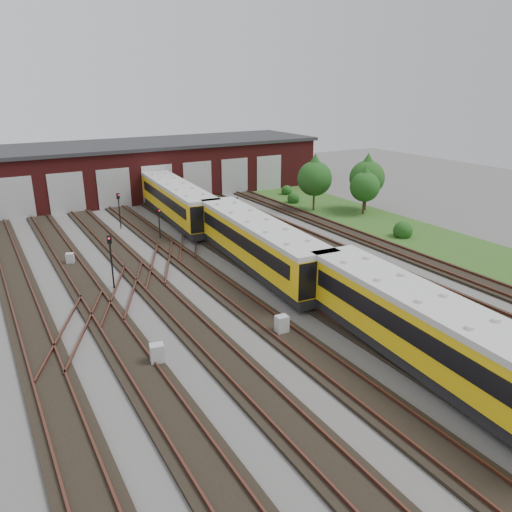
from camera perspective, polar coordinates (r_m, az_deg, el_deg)
ground at (r=29.23m, az=6.35°, el=-7.97°), size 120.00×120.00×0.00m
track_network at (r=29.51m, az=5.41°, el=-7.42°), size 30.40×70.00×0.33m
maintenance_shed at (r=63.50m, az=-15.66°, el=9.42°), size 51.00×12.50×6.35m
grass_verge at (r=48.24m, az=17.62°, el=2.36°), size 8.00×55.00×0.05m
metro_train at (r=36.80m, az=0.23°, el=1.52°), size 4.30×48.89×3.45m
signal_mast_0 at (r=34.72m, az=-16.25°, el=0.10°), size 0.32×0.31×3.74m
signal_mast_1 at (r=44.80m, az=-11.01°, el=4.07°), size 0.29×0.28×2.84m
signal_mast_2 at (r=49.18m, az=-15.39°, el=5.51°), size 0.30×0.29×3.43m
signal_mast_3 at (r=46.09m, az=-2.24°, el=5.23°), size 0.30×0.28×3.34m
relay_cabinet_0 at (r=25.65m, az=-11.23°, el=-10.98°), size 0.76×0.68×1.12m
relay_cabinet_1 at (r=40.82m, az=-20.47°, el=-0.33°), size 0.70×0.65×0.94m
relay_cabinet_2 at (r=27.97m, az=2.96°, el=-7.90°), size 0.70×0.60×1.12m
relay_cabinet_3 at (r=47.10m, az=-1.72°, el=3.52°), size 0.74×0.66×1.06m
relay_cabinet_4 at (r=46.85m, az=-5.65°, el=3.32°), size 0.70×0.62×1.01m
tree_0 at (r=54.39m, az=6.73°, el=9.25°), size 3.73×3.73×6.17m
tree_1 at (r=53.73m, az=12.36°, el=8.13°), size 3.13×3.13×5.19m
tree_2 at (r=55.40m, az=12.60°, el=9.15°), size 3.77×3.77×6.24m
bush_0 at (r=46.96m, az=16.47°, el=3.10°), size 1.74×1.74×1.74m
bush_1 at (r=58.36m, az=4.31°, el=6.75°), size 1.42×1.42×1.42m
bush_2 at (r=62.80m, az=3.54°, el=7.64°), size 1.36×1.36×1.36m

